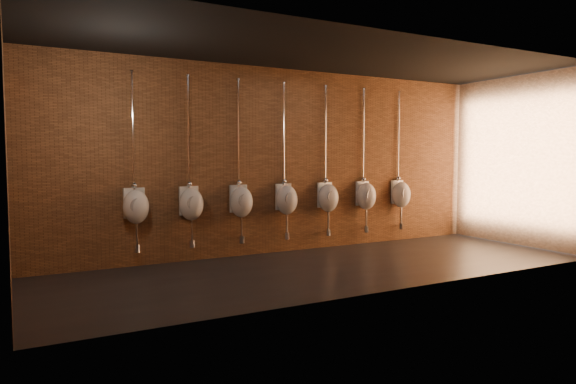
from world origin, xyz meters
The scene contains 9 objects.
ground centered at (0.00, 0.00, 0.00)m, with size 8.50×8.50×0.00m, color black.
room_shell centered at (0.00, 0.00, 2.01)m, with size 8.54×3.04×3.22m.
urinal_0 centered at (-2.58, 1.36, 0.94)m, with size 0.45×0.41×2.72m.
urinal_1 centered at (-1.72, 1.36, 0.94)m, with size 0.45×0.41×2.72m.
urinal_2 centered at (-0.87, 1.36, 0.94)m, with size 0.45×0.41×2.72m.
urinal_3 centered at (-0.01, 1.36, 0.94)m, with size 0.45×0.41×2.72m.
urinal_4 centered at (0.85, 1.36, 0.94)m, with size 0.45×0.41×2.72m.
urinal_5 centered at (1.70, 1.36, 0.94)m, with size 0.45×0.41×2.72m.
urinal_6 centered at (2.56, 1.36, 0.94)m, with size 0.45×0.41×2.72m.
Camera 1 is at (-4.23, -6.45, 1.68)m, focal length 32.00 mm.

